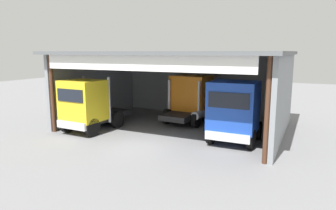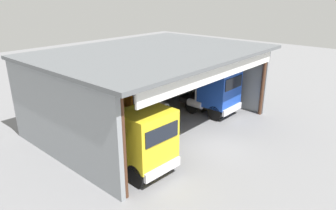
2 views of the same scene
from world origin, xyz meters
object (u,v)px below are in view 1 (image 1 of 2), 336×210
truck_orange_center_left_bay (190,98)px  tool_cart (226,112)px  truck_yellow_center_right_bay (88,105)px  truck_blue_center_bay (234,111)px  oil_drum (222,112)px

truck_orange_center_left_bay → tool_cart: 3.39m
truck_yellow_center_right_bay → truck_blue_center_bay: truck_blue_center_bay is taller
truck_orange_center_left_bay → oil_drum: size_ratio=5.02×
truck_yellow_center_right_bay → truck_blue_center_bay: (8.89, 1.48, 0.12)m
truck_blue_center_bay → tool_cart: 6.68m
truck_orange_center_left_bay → truck_blue_center_bay: truck_blue_center_bay is taller
truck_orange_center_left_bay → truck_yellow_center_right_bay: bearing=-128.4°
truck_orange_center_left_bay → truck_blue_center_bay: size_ratio=1.06×
truck_orange_center_left_bay → oil_drum: bearing=56.0°
oil_drum → truck_orange_center_left_bay: bearing=-128.1°
truck_yellow_center_right_bay → tool_cart: 10.36m
truck_yellow_center_right_bay → oil_drum: bearing=-128.7°
truck_blue_center_bay → tool_cart: size_ratio=4.16×
truck_yellow_center_right_bay → tool_cart: size_ratio=5.12×
truck_yellow_center_right_bay → truck_blue_center_bay: bearing=-168.0°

